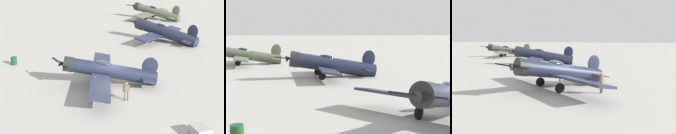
{
  "view_description": "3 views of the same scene",
  "coord_description": "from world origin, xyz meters",
  "views": [
    {
      "loc": [
        -20.39,
        19.3,
        11.29
      ],
      "look_at": [
        0.0,
        0.0,
        1.8
      ],
      "focal_mm": 51.76,
      "sensor_mm": 36.0,
      "label": 1
    },
    {
      "loc": [
        7.77,
        19.12,
        5.51
      ],
      "look_at": [
        6.49,
        -13.04,
        1.6
      ],
      "focal_mm": 52.87,
      "sensor_mm": 36.0,
      "label": 2
    },
    {
      "loc": [
        -3.96,
        19.28,
        4.32
      ],
      "look_at": [
        0.0,
        0.0,
        1.8
      ],
      "focal_mm": 36.64,
      "sensor_mm": 36.0,
      "label": 3
    }
  ],
  "objects": [
    {
      "name": "ground_crew_mechanic",
      "position": [
        -3.3,
        1.5,
        0.97
      ],
      "size": [
        0.37,
        0.59,
        1.61
      ],
      "rotation": [
        0.0,
        0.0,
        5.9
      ],
      "color": "brown",
      "rests_on": "ground_plane"
    },
    {
      "name": "ground_plane",
      "position": [
        0.0,
        0.0,
        0.0
      ],
      "size": [
        400.0,
        400.0,
        0.0
      ],
      "primitive_type": "plane",
      "color": "#A8A59E"
    },
    {
      "name": "airplane_foreground",
      "position": [
        0.34,
        0.36,
        1.44
      ],
      "size": [
        10.26,
        9.7,
        2.85
      ],
      "rotation": [
        0.0,
        0.0,
        7.11
      ],
      "color": "#1E2338",
      "rests_on": "ground_plane"
    },
    {
      "name": "airplane_far_line",
      "position": [
        19.4,
        -29.81,
        1.41
      ],
      "size": [
        10.95,
        11.59,
        3.21
      ],
      "rotation": [
        0.0,
        0.0,
        6.5
      ],
      "color": "#4C5442",
      "rests_on": "ground_plane"
    },
    {
      "name": "airplane_mid_apron",
      "position": [
        7.19,
        -16.86,
        1.38
      ],
      "size": [
        11.18,
        10.49,
        3.27
      ],
      "rotation": [
        0.0,
        0.0,
        6.44
      ],
      "color": "#1E2338",
      "rests_on": "ground_plane"
    }
  ]
}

